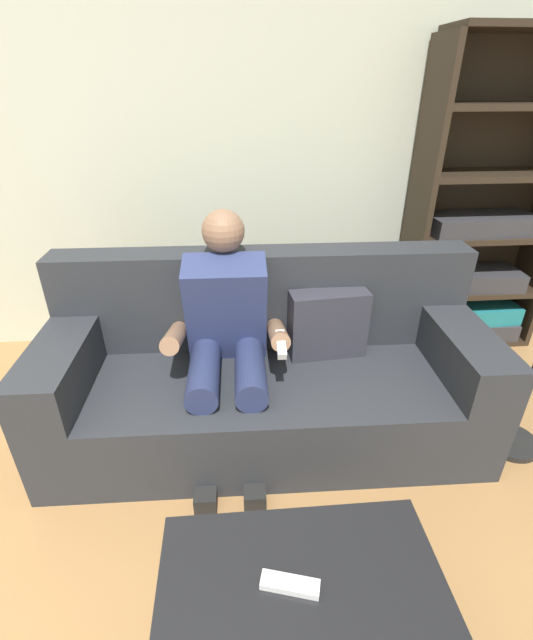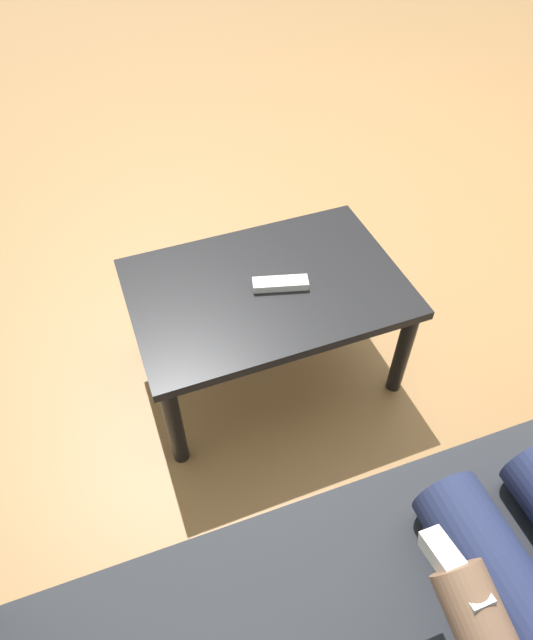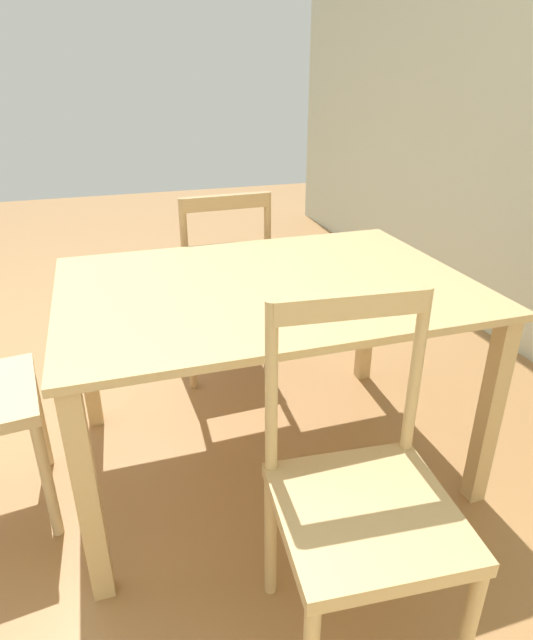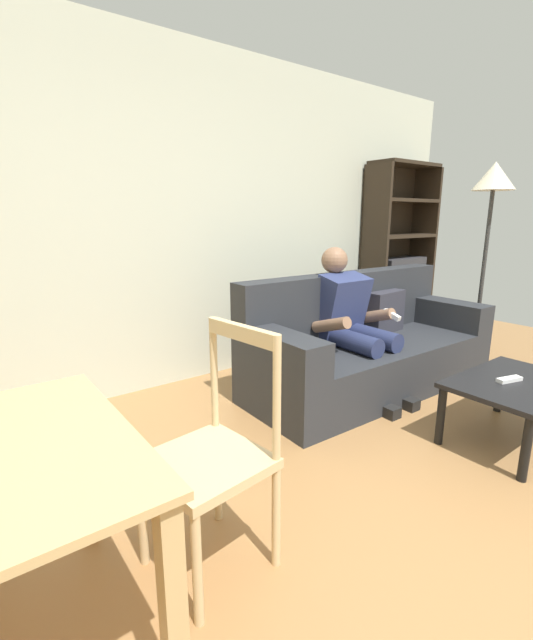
{
  "view_description": "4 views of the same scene",
  "coord_description": "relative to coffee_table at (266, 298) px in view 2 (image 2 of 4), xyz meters",
  "views": [
    {
      "loc": [
        1.03,
        -0.17,
        1.68
      ],
      "look_at": [
        1.19,
        1.63,
        0.7
      ],
      "focal_mm": 24.61,
      "sensor_mm": 36.0,
      "label": 1
    },
    {
      "loc": [
        1.63,
        1.68,
        1.56
      ],
      "look_at": [
        1.2,
        0.54,
        0.24
      ],
      "focal_mm": 30.44,
      "sensor_mm": 36.0,
      "label": 2
    },
    {
      "loc": [
        -1.28,
        2.44,
        1.4
      ],
      "look_at": [
        -1.79,
        0.81,
        0.6
      ],
      "focal_mm": 29.97,
      "sensor_mm": 36.0,
      "label": 3
    },
    {
      "loc": [
        -1.5,
        -0.5,
        1.38
      ],
      "look_at": [
        -0.3,
        1.09,
        0.9
      ],
      "focal_mm": 24.05,
      "sensor_mm": 36.0,
      "label": 4
    }
  ],
  "objects": [
    {
      "name": "ground_plane",
      "position": [
        -1.2,
        -0.54,
        -0.35
      ],
      "size": [
        8.85,
        8.85,
        0.0
      ],
      "primitive_type": "plane",
      "color": "#9E7042"
    },
    {
      "name": "coffee_table",
      "position": [
        0.0,
        0.0,
        0.0
      ],
      "size": [
        0.84,
        0.57,
        0.4
      ],
      "color": "black",
      "rests_on": "ground_plane"
    },
    {
      "name": "tv_remote",
      "position": [
        -0.04,
        0.02,
        0.07
      ],
      "size": [
        0.18,
        0.09,
        0.02
      ],
      "primitive_type": "cube",
      "rotation": [
        0.0,
        0.0,
        1.3
      ],
      "color": "white",
      "rests_on": "coffee_table"
    }
  ]
}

